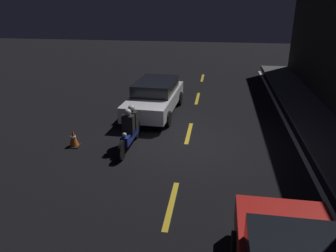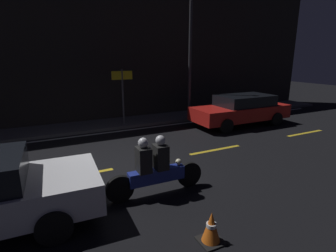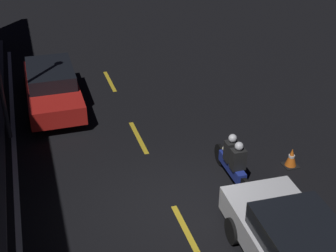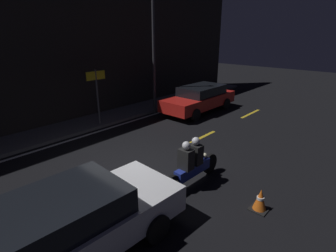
{
  "view_description": "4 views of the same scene",
  "coord_description": "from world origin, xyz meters",
  "px_view_note": "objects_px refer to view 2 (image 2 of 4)",
  "views": [
    {
      "loc": [
        10.0,
        0.92,
        4.57
      ],
      "look_at": [
        1.53,
        -0.38,
        1.23
      ],
      "focal_mm": 35.0,
      "sensor_mm": 36.0,
      "label": 1
    },
    {
      "loc": [
        -1.62,
        -6.72,
        3.01
      ],
      "look_at": [
        2.0,
        0.56,
        0.87
      ],
      "focal_mm": 28.0,
      "sensor_mm": 36.0,
      "label": 2
    },
    {
      "loc": [
        -8.63,
        2.87,
        7.34
      ],
      "look_at": [
        2.0,
        -0.49,
        1.12
      ],
      "focal_mm": 50.0,
      "sensor_mm": 36.0,
      "label": 3
    },
    {
      "loc": [
        -4.64,
        -5.53,
        3.98
      ],
      "look_at": [
        1.05,
        -0.43,
        1.26
      ],
      "focal_mm": 28.0,
      "sensor_mm": 36.0,
      "label": 4
    }
  ],
  "objects_px": {
    "traffic_cone_near": "(211,228)",
    "taxi_red": "(241,109)",
    "street_lamp": "(190,52)",
    "motorcycle": "(154,168)",
    "shop_sign": "(122,86)"
  },
  "relations": [
    {
      "from": "motorcycle",
      "to": "traffic_cone_near",
      "type": "distance_m",
      "value": 1.92
    },
    {
      "from": "traffic_cone_near",
      "to": "motorcycle",
      "type": "bearing_deg",
      "value": 96.59
    },
    {
      "from": "motorcycle",
      "to": "street_lamp",
      "type": "bearing_deg",
      "value": 54.06
    },
    {
      "from": "taxi_red",
      "to": "street_lamp",
      "type": "xyz_separation_m",
      "value": [
        -1.85,
        1.53,
        2.51
      ]
    },
    {
      "from": "shop_sign",
      "to": "street_lamp",
      "type": "bearing_deg",
      "value": -8.63
    },
    {
      "from": "traffic_cone_near",
      "to": "taxi_red",
      "type": "bearing_deg",
      "value": 45.29
    },
    {
      "from": "motorcycle",
      "to": "shop_sign",
      "type": "relative_size",
      "value": 0.96
    },
    {
      "from": "motorcycle",
      "to": "traffic_cone_near",
      "type": "xyz_separation_m",
      "value": [
        0.22,
        -1.88,
        -0.37
      ]
    },
    {
      "from": "traffic_cone_near",
      "to": "street_lamp",
      "type": "relative_size",
      "value": 0.1
    },
    {
      "from": "motorcycle",
      "to": "street_lamp",
      "type": "height_order",
      "value": "street_lamp"
    },
    {
      "from": "traffic_cone_near",
      "to": "shop_sign",
      "type": "relative_size",
      "value": 0.23
    },
    {
      "from": "motorcycle",
      "to": "shop_sign",
      "type": "height_order",
      "value": "shop_sign"
    },
    {
      "from": "motorcycle",
      "to": "taxi_red",
      "type": "bearing_deg",
      "value": 34.89
    },
    {
      "from": "taxi_red",
      "to": "street_lamp",
      "type": "bearing_deg",
      "value": -39.28
    },
    {
      "from": "taxi_red",
      "to": "shop_sign",
      "type": "height_order",
      "value": "shop_sign"
    }
  ]
}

